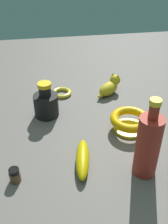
{
  "coord_description": "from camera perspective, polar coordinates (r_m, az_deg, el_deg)",
  "views": [
    {
      "loc": [
        0.13,
        0.79,
        0.62
      ],
      "look_at": [
        0.0,
        0.0,
        0.07
      ],
      "focal_mm": 43.28,
      "sensor_mm": 36.0,
      "label": 1
    }
  ],
  "objects": [
    {
      "name": "bottle_tall",
      "position": [
        0.79,
        13.37,
        -6.83
      ],
      "size": [
        0.07,
        0.07,
        0.26
      ],
      "color": "maroon",
      "rests_on": "ground"
    },
    {
      "name": "bottle_short",
      "position": [
        1.05,
        -8.03,
        1.83
      ],
      "size": [
        0.09,
        0.09,
        0.14
      ],
      "color": "black",
      "rests_on": "ground"
    },
    {
      "name": "ground",
      "position": [
        1.01,
        0.0,
        -3.04
      ],
      "size": [
        2.0,
        2.0,
        0.0
      ],
      "primitive_type": "plane",
      "color": "#5B5651"
    },
    {
      "name": "banana",
      "position": [
        0.85,
        -0.3,
        -9.88
      ],
      "size": [
        0.07,
        0.18,
        0.04
      ],
      "primitive_type": "ellipsoid",
      "rotation": [
        0.0,
        0.0,
        1.4
      ],
      "color": "#B89F04",
      "rests_on": "ground"
    },
    {
      "name": "nail_polish_jar",
      "position": [
        0.83,
        -14.43,
        -12.77
      ],
      "size": [
        0.03,
        0.03,
        0.05
      ],
      "color": "brown",
      "rests_on": "ground"
    },
    {
      "name": "bangle",
      "position": [
        1.2,
        -4.7,
        4.09
      ],
      "size": [
        0.09,
        0.09,
        0.02
      ],
      "primitive_type": "torus",
      "color": "yellow",
      "rests_on": "ground"
    },
    {
      "name": "cat_figurine",
      "position": [
        1.2,
        5.53,
        5.42
      ],
      "size": [
        0.12,
        0.11,
        0.08
      ],
      "color": "gold",
      "rests_on": "ground"
    },
    {
      "name": "bowl",
      "position": [
        0.99,
        9.67,
        -1.81
      ],
      "size": [
        0.14,
        0.14,
        0.06
      ],
      "color": "yellow",
      "rests_on": "ground"
    }
  ]
}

